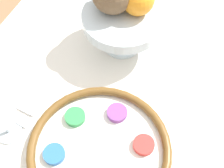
{
  "coord_description": "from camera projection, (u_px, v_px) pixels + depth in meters",
  "views": [
    {
      "loc": [
        -0.44,
        -0.03,
        1.41
      ],
      "look_at": [
        -0.07,
        0.13,
        0.77
      ],
      "focal_mm": 50.0,
      "sensor_mm": 36.0,
      "label": 1
    }
  ],
  "objects": [
    {
      "name": "dining_table",
      "position": [
        154.0,
        144.0,
        1.1
      ],
      "size": [
        1.21,
        1.05,
        0.73
      ],
      "color": "silver",
      "rests_on": "ground_plane"
    },
    {
      "name": "seder_plate",
      "position": [
        99.0,
        150.0,
        0.69
      ],
      "size": [
        0.32,
        0.32,
        0.03
      ],
      "color": "white",
      "rests_on": "dining_table"
    },
    {
      "name": "fruit_stand",
      "position": [
        123.0,
        21.0,
        0.79
      ],
      "size": [
        0.21,
        0.21,
        0.12
      ],
      "color": "silver",
      "rests_on": "dining_table"
    },
    {
      "name": "fork_right",
      "position": [
        4.0,
        98.0,
        0.78
      ],
      "size": [
        0.03,
        0.19,
        0.01
      ],
      "color": "silver",
      "rests_on": "dining_table"
    }
  ]
}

